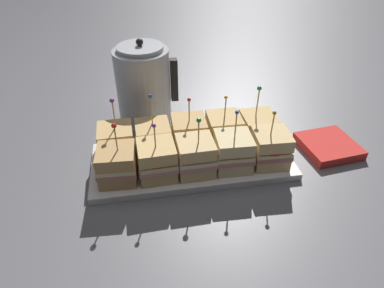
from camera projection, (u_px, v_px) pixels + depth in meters
The scene contains 14 objects.
ground_plane at pixel (192, 164), 0.87m from camera, with size 6.00×6.00×0.00m, color slate.
serving_platter at pixel (192, 161), 0.86m from camera, with size 0.50×0.21×0.02m.
sandwich_front_far_left at pixel (117, 165), 0.77m from camera, with size 0.09×0.09×0.15m.
sandwich_front_left at pixel (157, 160), 0.78m from camera, with size 0.09×0.09×0.15m.
sandwich_front_center at pixel (196, 156), 0.79m from camera, with size 0.09×0.09×0.15m.
sandwich_front_right at pixel (233, 152), 0.81m from camera, with size 0.09×0.09×0.16m.
sandwich_front_far_right at pixel (270, 148), 0.82m from camera, with size 0.09×0.09×0.15m.
sandwich_back_far_left at pixel (116, 142), 0.84m from camera, with size 0.09×0.09×0.16m.
sandwich_back_left at pixel (153, 138), 0.86m from camera, with size 0.09×0.09×0.16m.
sandwich_back_center at pixel (189, 134), 0.87m from camera, with size 0.09×0.09×0.15m.
sandwich_back_right at pixel (224, 131), 0.88m from camera, with size 0.09×0.09×0.14m.
sandwich_back_far_right at pixel (257, 129), 0.89m from camera, with size 0.09×0.09×0.16m.
kettle_steel at pixel (144, 84), 0.99m from camera, with size 0.18×0.16×0.24m.
napkin_stack at pixel (328, 145), 0.91m from camera, with size 0.15×0.15×0.02m.
Camera 1 is at (-0.11, -0.66, 0.55)m, focal length 32.00 mm.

